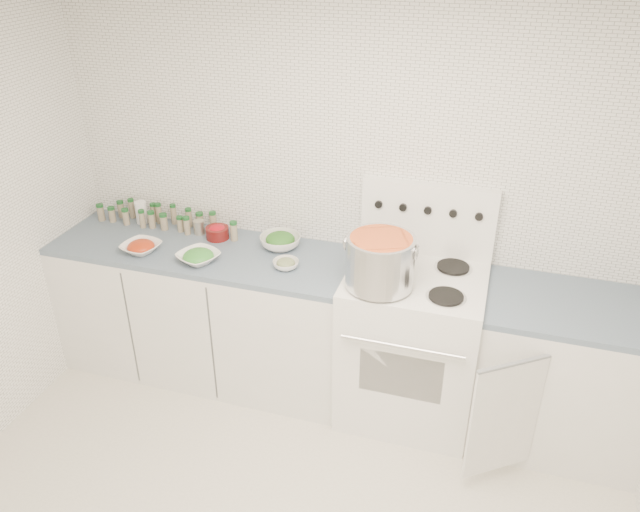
{
  "coord_description": "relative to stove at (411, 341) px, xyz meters",
  "views": [
    {
      "loc": [
        0.84,
        -1.77,
        2.67
      ],
      "look_at": [
        -0.06,
        1.14,
        1.0
      ],
      "focal_mm": 35.0,
      "sensor_mm": 36.0,
      "label": 1
    }
  ],
  "objects": [
    {
      "name": "stove",
      "position": [
        0.0,
        0.0,
        0.0
      ],
      "size": [
        0.76,
        0.7,
        1.36
      ],
      "color": "white",
      "rests_on": "ground"
    },
    {
      "name": "tin_can",
      "position": [
        -1.4,
        0.18,
        0.45
      ],
      "size": [
        0.07,
        0.07,
        0.09
      ],
      "primitive_type": "cylinder",
      "rotation": [
        0.0,
        0.0,
        0.01
      ],
      "color": "#B0A895",
      "rests_on": "counter_left"
    },
    {
      "name": "counter_right",
      "position": [
        0.82,
        -0.0,
        -0.05
      ],
      "size": [
        0.89,
        0.86,
        0.9
      ],
      "color": "white",
      "rests_on": "ground"
    },
    {
      "name": "bowl_tomato",
      "position": [
        -1.63,
        -0.14,
        0.43
      ],
      "size": [
        0.25,
        0.25,
        0.07
      ],
      "color": "white",
      "rests_on": "counter_left"
    },
    {
      "name": "counter_left",
      "position": [
        -1.3,
        0.0,
        -0.05
      ],
      "size": [
        1.85,
        0.62,
        0.9
      ],
      "color": "white",
      "rests_on": "ground"
    },
    {
      "name": "spice_cluster",
      "position": [
        -1.68,
        0.21,
        0.46
      ],
      "size": [
        1.0,
        0.16,
        0.14
      ],
      "color": "gray",
      "rests_on": "counter_left"
    },
    {
      "name": "bowl_zucchini",
      "position": [
        -0.74,
        -0.07,
        0.43
      ],
      "size": [
        0.16,
        0.16,
        0.06
      ],
      "color": "white",
      "rests_on": "counter_left"
    },
    {
      "name": "stock_pot",
      "position": [
        -0.18,
        -0.16,
        0.6
      ],
      "size": [
        0.38,
        0.36,
        0.28
      ],
      "rotation": [
        0.0,
        0.0,
        -0.36
      ],
      "color": "silver",
      "rests_on": "stove"
    },
    {
      "name": "bowl_pepper",
      "position": [
        -1.27,
        0.16,
        0.45
      ],
      "size": [
        0.14,
        0.14,
        0.09
      ],
      "color": "#570F0E",
      "rests_on": "counter_left"
    },
    {
      "name": "room_walls",
      "position": [
        -0.48,
        -1.19,
        1.06
      ],
      "size": [
        3.54,
        3.04,
        2.52
      ],
      "color": "white",
      "rests_on": "ground"
    },
    {
      "name": "bowl_snowpea",
      "position": [
        -1.24,
        -0.15,
        0.44
      ],
      "size": [
        0.3,
        0.3,
        0.08
      ],
      "color": "white",
      "rests_on": "counter_left"
    },
    {
      "name": "salt_canister",
      "position": [
        -1.83,
        0.21,
        0.48
      ],
      "size": [
        0.08,
        0.08,
        0.15
      ],
      "primitive_type": "cylinder",
      "rotation": [
        0.0,
        0.0,
        -0.02
      ],
      "color": "white",
      "rests_on": "counter_left"
    },
    {
      "name": "bowl_broccoli",
      "position": [
        -0.85,
        0.15,
        0.45
      ],
      "size": [
        0.3,
        0.3,
        0.1
      ],
      "color": "white",
      "rests_on": "counter_left"
    }
  ]
}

